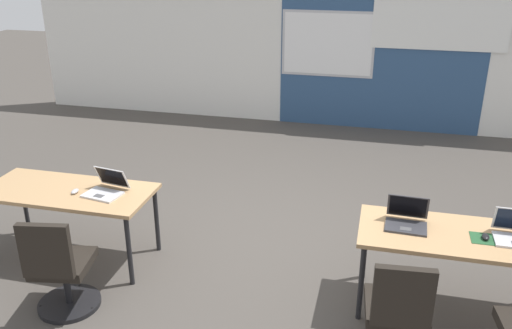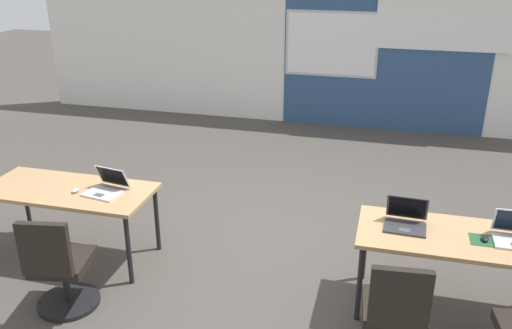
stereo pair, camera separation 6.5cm
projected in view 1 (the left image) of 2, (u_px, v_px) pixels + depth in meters
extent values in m
plane|color=#47423D|center=(263.00, 247.00, 5.46)|extent=(24.00, 24.00, 0.00)
cube|color=silver|center=(322.00, 40.00, 8.69)|extent=(10.00, 0.20, 2.80)
cube|color=#2D4C75|center=(382.00, 43.00, 8.39)|extent=(3.21, 0.01, 2.80)
cube|color=#B7B7BC|center=(328.00, 44.00, 8.59)|extent=(1.48, 0.02, 1.04)
cube|color=white|center=(328.00, 44.00, 8.58)|extent=(1.40, 0.02, 0.96)
cube|color=white|center=(443.00, 5.00, 7.96)|extent=(2.00, 0.02, 1.32)
cube|color=tan|center=(68.00, 192.00, 5.04)|extent=(1.60, 0.70, 0.04)
cylinder|color=black|center=(129.00, 251.00, 4.75)|extent=(0.04, 0.04, 0.68)
cylinder|color=black|center=(25.00, 203.00, 5.61)|extent=(0.04, 0.04, 0.68)
cylinder|color=black|center=(157.00, 220.00, 5.28)|extent=(0.04, 0.04, 0.68)
cube|color=tan|center=(461.00, 236.00, 4.27)|extent=(1.60, 0.70, 0.04)
cylinder|color=black|center=(361.00, 283.00, 4.30)|extent=(0.04, 0.04, 0.68)
cylinder|color=black|center=(365.00, 245.00, 4.84)|extent=(0.04, 0.04, 0.68)
cube|color=silver|center=(103.00, 195.00, 4.92)|extent=(0.36, 0.28, 0.02)
cube|color=#4C4C4F|center=(99.00, 196.00, 4.87)|extent=(0.10, 0.07, 0.00)
cube|color=silver|center=(112.00, 177.00, 5.01)|extent=(0.34, 0.15, 0.21)
cube|color=black|center=(112.00, 177.00, 5.00)|extent=(0.31, 0.13, 0.18)
ellipsoid|color=#B2B2B7|center=(75.00, 191.00, 4.96)|extent=(0.06, 0.10, 0.03)
cylinder|color=black|center=(70.00, 303.00, 4.58)|extent=(0.52, 0.52, 0.04)
cylinder|color=black|center=(67.00, 285.00, 4.51)|extent=(0.06, 0.06, 0.34)
cube|color=black|center=(63.00, 263.00, 4.42)|extent=(0.51, 0.51, 0.08)
cube|color=black|center=(46.00, 251.00, 4.09)|extent=(0.40, 0.13, 0.46)
sphere|color=black|center=(80.00, 287.00, 4.79)|extent=(0.04, 0.04, 0.04)
sphere|color=black|center=(92.00, 310.00, 4.50)|extent=(0.04, 0.04, 0.04)
sphere|color=black|center=(41.00, 307.00, 4.52)|extent=(0.04, 0.04, 0.04)
cube|color=#333338|center=(406.00, 227.00, 4.36)|extent=(0.34, 0.24, 0.02)
cube|color=#4C4C4F|center=(406.00, 229.00, 4.31)|extent=(0.09, 0.06, 0.00)
cube|color=#333338|center=(408.00, 206.00, 4.44)|extent=(0.33, 0.08, 0.21)
cube|color=black|center=(408.00, 207.00, 4.44)|extent=(0.30, 0.07, 0.19)
cube|color=black|center=(396.00, 308.00, 3.89)|extent=(0.47, 0.47, 0.08)
cube|color=black|center=(403.00, 298.00, 3.56)|extent=(0.40, 0.09, 0.46)
cube|color=#23512D|center=(485.00, 239.00, 4.20)|extent=(0.22, 0.19, 0.00)
ellipsoid|color=black|center=(486.00, 237.00, 4.19)|extent=(0.06, 0.10, 0.03)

